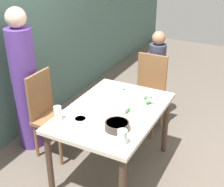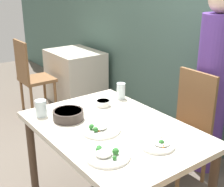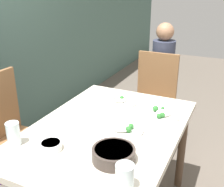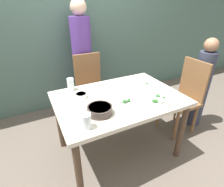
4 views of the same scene
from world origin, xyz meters
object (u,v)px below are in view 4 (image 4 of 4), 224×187
(chair_child_spot, at_px, (184,95))
(person_adult, at_px, (83,63))
(plate_rice_adult, at_px, (124,100))
(glass_water_tall, at_px, (86,121))
(bowl_curry, at_px, (100,110))
(person_child, at_px, (200,87))
(chair_adult_spot, at_px, (91,87))

(chair_child_spot, xyz_separation_m, person_adult, (-0.99, 1.08, 0.26))
(person_adult, bearing_deg, plate_rice_adult, -89.17)
(plate_rice_adult, bearing_deg, glass_water_tall, -155.28)
(plate_rice_adult, bearing_deg, bowl_curry, -164.69)
(person_adult, distance_m, person_child, 1.68)
(chair_child_spot, xyz_separation_m, person_child, (0.27, -0.00, 0.06))
(chair_adult_spot, bearing_deg, person_adult, 90.00)
(glass_water_tall, bearing_deg, person_adult, 72.67)
(chair_adult_spot, xyz_separation_m, glass_water_tall, (-0.44, -1.10, 0.28))
(bowl_curry, relative_size, glass_water_tall, 1.80)
(person_child, xyz_separation_m, bowl_curry, (-1.54, -0.19, 0.20))
(chair_adult_spot, height_order, plate_rice_adult, chair_adult_spot)
(person_adult, bearing_deg, chair_adult_spot, -90.00)
(chair_adult_spot, distance_m, chair_child_spot, 1.26)
(chair_adult_spot, relative_size, glass_water_tall, 7.90)
(plate_rice_adult, height_order, glass_water_tall, glass_water_tall)
(plate_rice_adult, relative_size, glass_water_tall, 2.18)
(person_adult, relative_size, plate_rice_adult, 6.14)
(person_adult, distance_m, glass_water_tall, 1.47)
(person_child, height_order, glass_water_tall, person_child)
(bowl_curry, distance_m, glass_water_tall, 0.21)
(person_adult, relative_size, glass_water_tall, 13.38)
(person_child, distance_m, bowl_curry, 1.56)
(person_child, height_order, plate_rice_adult, person_child)
(chair_child_spot, xyz_separation_m, bowl_curry, (-1.26, -0.19, 0.26))
(chair_child_spot, height_order, bowl_curry, chair_child_spot)
(person_child, distance_m, glass_water_tall, 1.75)
(chair_child_spot, height_order, glass_water_tall, chair_child_spot)
(chair_adult_spot, distance_m, plate_rice_adult, 0.92)
(chair_adult_spot, distance_m, glass_water_tall, 1.21)
(chair_adult_spot, distance_m, person_adult, 0.40)
(plate_rice_adult, bearing_deg, chair_child_spot, 6.36)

